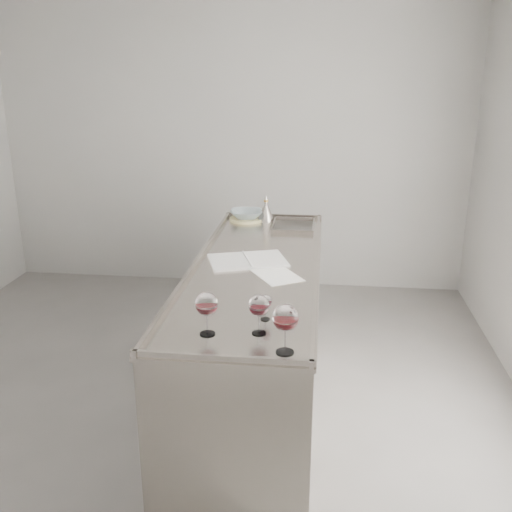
# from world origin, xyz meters

# --- Properties ---
(room_shell) EXTENTS (4.54, 5.04, 2.84)m
(room_shell) POSITION_xyz_m (0.00, 0.00, 1.40)
(room_shell) COLOR #565350
(room_shell) RESTS_ON ground
(counter) EXTENTS (0.77, 2.42, 0.97)m
(counter) POSITION_xyz_m (0.50, 0.30, 0.47)
(counter) COLOR gray
(counter) RESTS_ON ground
(wine_glass_left) EXTENTS (0.10, 0.10, 0.20)m
(wine_glass_left) POSITION_xyz_m (0.39, -0.65, 1.08)
(wine_glass_left) COLOR white
(wine_glass_left) RESTS_ON counter
(wine_glass_middle) EXTENTS (0.09, 0.09, 0.19)m
(wine_glass_middle) POSITION_xyz_m (0.62, -0.61, 1.07)
(wine_glass_middle) COLOR white
(wine_glass_middle) RESTS_ON counter
(wine_glass_right) EXTENTS (0.11, 0.11, 0.22)m
(wine_glass_right) POSITION_xyz_m (0.75, -0.78, 1.09)
(wine_glass_right) COLOR white
(wine_glass_right) RESTS_ON counter
(wine_glass_small) EXTENTS (0.06, 0.06, 0.13)m
(wine_glass_small) POSITION_xyz_m (0.63, -0.46, 1.03)
(wine_glass_small) COLOR white
(wine_glass_small) RESTS_ON counter
(notebook) EXTENTS (0.54, 0.45, 0.02)m
(notebook) POSITION_xyz_m (0.44, 0.39, 0.95)
(notebook) COLOR white
(notebook) RESTS_ON counter
(loose_paper_top) EXTENTS (0.34, 0.37, 0.00)m
(loose_paper_top) POSITION_xyz_m (0.64, 0.15, 0.94)
(loose_paper_top) COLOR white
(loose_paper_top) RESTS_ON counter
(trivet) EXTENTS (0.29, 0.29, 0.02)m
(trivet) POSITION_xyz_m (0.30, 1.38, 0.95)
(trivet) COLOR #C5BC7F
(trivet) RESTS_ON counter
(ceramic_bowl) EXTENTS (0.29, 0.29, 0.06)m
(ceramic_bowl) POSITION_xyz_m (0.30, 1.38, 0.99)
(ceramic_bowl) COLOR #8A9AA1
(ceramic_bowl) RESTS_ON trivet
(wine_funnel) EXTENTS (0.14, 0.14, 0.21)m
(wine_funnel) POSITION_xyz_m (0.45, 1.38, 1.00)
(wine_funnel) COLOR gray
(wine_funnel) RESTS_ON counter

